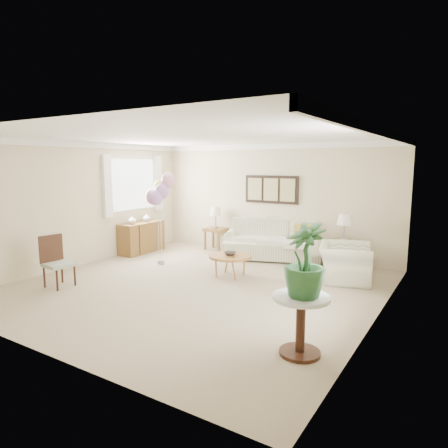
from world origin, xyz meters
name	(u,v)px	position (x,y,z in m)	size (l,w,h in m)	color
ground_plane	(197,286)	(0.00, 0.00, 0.00)	(6.00, 6.00, 0.00)	tan
room_shell	(195,194)	(-0.11, 0.09, 1.63)	(6.04, 6.04, 2.60)	beige
wall_art_triptych	(271,189)	(0.00, 2.96, 1.55)	(1.35, 0.06, 0.65)	black
sofa	(273,243)	(0.24, 2.63, 0.35)	(2.66, 1.55, 0.88)	beige
end_table_left	(216,232)	(-1.40, 2.72, 0.46)	(0.50, 0.46, 0.55)	brown
end_table_right	(343,245)	(1.82, 2.65, 0.48)	(0.53, 0.48, 0.57)	brown
lamp_left	(216,212)	(-1.40, 2.72, 0.96)	(0.31, 0.31, 0.54)	gray
lamp_right	(345,220)	(1.82, 2.65, 0.99)	(0.31, 0.31, 0.55)	gray
coffee_table	(230,257)	(0.17, 0.84, 0.39)	(0.83, 0.83, 0.42)	olive
decor_bowl	(230,254)	(0.18, 0.83, 0.45)	(0.24, 0.24, 0.06)	#2E2826
armchair	(345,263)	(2.11, 1.74, 0.34)	(1.04, 0.91, 0.68)	beige
side_table	(301,310)	(2.49, -1.46, 0.52)	(0.64, 0.64, 0.69)	silver
potted_plant	(305,260)	(2.52, -1.49, 1.11)	(0.46, 0.46, 0.82)	#254D29
accent_chair	(56,260)	(-2.10, -1.31, 0.47)	(0.49, 0.49, 0.91)	#91A18B
credenza	(142,237)	(-2.76, 1.50, 0.37)	(0.46, 1.20, 0.74)	brown
vase_white	(132,220)	(-2.74, 1.18, 0.84)	(0.19, 0.19, 0.20)	silver
vase_sage	(146,218)	(-2.74, 1.67, 0.84)	(0.19, 0.19, 0.20)	#B3B5AF
balloon_cluster	(160,191)	(-1.56, 0.85, 1.58)	(0.53, 0.57, 1.97)	gray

